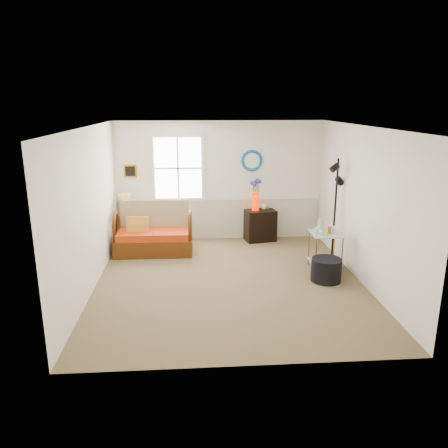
{
  "coord_description": "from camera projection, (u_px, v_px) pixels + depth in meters",
  "views": [
    {
      "loc": [
        -0.59,
        -6.93,
        2.97
      ],
      "look_at": [
        -0.07,
        0.25,
        0.96
      ],
      "focal_mm": 35.0,
      "sensor_mm": 36.0,
      "label": 1
    }
  ],
  "objects": [
    {
      "name": "lamp_stand",
      "position": [
        128.0,
        231.0,
        9.38
      ],
      "size": [
        0.35,
        0.35,
        0.61
      ],
      "primitive_type": null,
      "rotation": [
        0.0,
        0.0,
        0.02
      ],
      "color": "black",
      "rests_on": "floor"
    },
    {
      "name": "side_table",
      "position": [
        325.0,
        252.0,
        7.92
      ],
      "size": [
        0.56,
        0.56,
        0.71
      ],
      "primitive_type": null,
      "rotation": [
        0.0,
        0.0,
        -0.01
      ],
      "color": "#A77437",
      "rests_on": "floor"
    },
    {
      "name": "chair_rail",
      "position": [
        220.0,
        199.0,
        9.62
      ],
      "size": [
        4.46,
        0.04,
        0.06
      ],
      "primitive_type": "cube",
      "color": "white",
      "rests_on": "walls"
    },
    {
      "name": "mirror",
      "position": [
        252.0,
        161.0,
        9.46
      ],
      "size": [
        0.47,
        0.07,
        0.47
      ],
      "primitive_type": "torus",
      "rotation": [
        1.57,
        0.0,
        0.0
      ],
      "color": "#1161A9",
      "rests_on": "walls"
    },
    {
      "name": "window",
      "position": [
        178.0,
        168.0,
        9.37
      ],
      "size": [
        1.14,
        0.06,
        1.44
      ],
      "primitive_type": null,
      "color": "white",
      "rests_on": "walls"
    },
    {
      "name": "picture",
      "position": [
        130.0,
        171.0,
        9.33
      ],
      "size": [
        0.28,
        0.03,
        0.28
      ],
      "primitive_type": "cube",
      "color": "#AF771F",
      "rests_on": "walls"
    },
    {
      "name": "walls",
      "position": [
        229.0,
        208.0,
        7.15
      ],
      "size": [
        4.51,
        5.01,
        2.6
      ],
      "color": "white",
      "rests_on": "floor"
    },
    {
      "name": "wainscot",
      "position": [
        220.0,
        219.0,
        9.76
      ],
      "size": [
        4.46,
        0.02,
        0.9
      ],
      "primitive_type": "cube",
      "color": "beige",
      "rests_on": "walls"
    },
    {
      "name": "throw_pillow",
      "position": [
        138.0,
        227.0,
        8.76
      ],
      "size": [
        0.43,
        0.11,
        0.43
      ],
      "primitive_type": null,
      "rotation": [
        0.0,
        0.0,
        0.0
      ],
      "color": "#C45D08",
      "rests_on": "loveseat"
    },
    {
      "name": "floor",
      "position": [
        229.0,
        281.0,
        7.5
      ],
      "size": [
        4.5,
        5.0,
        0.01
      ],
      "primitive_type": "cube",
      "color": "brown",
      "rests_on": "ground"
    },
    {
      "name": "cabinet",
      "position": [
        260.0,
        225.0,
        9.64
      ],
      "size": [
        0.71,
        0.53,
        0.69
      ],
      "primitive_type": null,
      "rotation": [
        0.0,
        0.0,
        0.19
      ],
      "color": "black",
      "rests_on": "floor"
    },
    {
      "name": "potted_plant",
      "position": [
        134.0,
        210.0,
        9.27
      ],
      "size": [
        0.35,
        0.38,
        0.28
      ],
      "primitive_type": "imported",
      "rotation": [
        0.0,
        0.0,
        0.06
      ],
      "color": "#3A6228",
      "rests_on": "lamp_stand"
    },
    {
      "name": "ceiling",
      "position": [
        230.0,
        127.0,
        6.8
      ],
      "size": [
        4.5,
        5.0,
        0.01
      ],
      "primitive_type": "cube",
      "color": "white",
      "rests_on": "walls"
    },
    {
      "name": "loveseat",
      "position": [
        154.0,
        228.0,
        8.83
      ],
      "size": [
        1.55,
        0.9,
        1.01
      ],
      "primitive_type": null,
      "rotation": [
        0.0,
        0.0,
        -0.02
      ],
      "color": "#602C06",
      "rests_on": "floor"
    },
    {
      "name": "ottoman",
      "position": [
        326.0,
        270.0,
        7.47
      ],
      "size": [
        0.54,
        0.54,
        0.4
      ],
      "primitive_type": "cylinder",
      "rotation": [
        0.0,
        0.0,
        0.04
      ],
      "color": "black",
      "rests_on": "floor"
    },
    {
      "name": "flower_vase",
      "position": [
        256.0,
        195.0,
        9.46
      ],
      "size": [
        0.23,
        0.23,
        0.68
      ],
      "primitive_type": null,
      "rotation": [
        0.0,
        0.0,
        -0.17
      ],
      "color": "#EC2B00",
      "rests_on": "cabinet"
    },
    {
      "name": "floor_lamp",
      "position": [
        335.0,
        210.0,
        8.29
      ],
      "size": [
        0.35,
        0.35,
        1.98
      ],
      "primitive_type": null,
      "rotation": [
        0.0,
        0.0,
        0.24
      ],
      "color": "black",
      "rests_on": "floor"
    },
    {
      "name": "tabletop_items",
      "position": [
        325.0,
        227.0,
        7.82
      ],
      "size": [
        0.48,
        0.48,
        0.22
      ],
      "primitive_type": null,
      "rotation": [
        0.0,
        0.0,
        -0.43
      ],
      "color": "silver",
      "rests_on": "side_table"
    },
    {
      "name": "table_lamp",
      "position": [
        126.0,
        206.0,
        9.21
      ],
      "size": [
        0.27,
        0.27,
        0.5
      ],
      "primitive_type": null,
      "rotation": [
        0.0,
        0.0,
        -0.01
      ],
      "color": "gold",
      "rests_on": "lamp_stand"
    }
  ]
}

